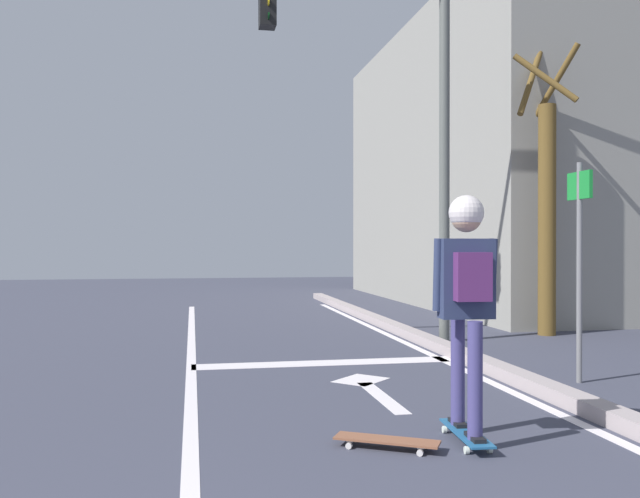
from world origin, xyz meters
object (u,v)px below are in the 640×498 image
at_px(traffic_signal_mast, 367,82).
at_px(roadside_tree, 547,204).
at_px(skateboard, 466,434).
at_px(street_sign_post, 579,240).
at_px(skater, 467,279).
at_px(spare_skateboard, 387,441).

xyz_separation_m(traffic_signal_mast, roadside_tree, (3.19, 0.42, -1.78)).
relative_size(skateboard, street_sign_post, 0.34).
bearing_deg(skater, roadside_tree, 55.80).
xyz_separation_m(spare_skateboard, street_sign_post, (2.73, 1.90, 1.50)).
distance_m(skater, traffic_signal_mast, 5.79).
relative_size(spare_skateboard, roadside_tree, 0.16).
relative_size(traffic_signal_mast, street_sign_post, 2.42).
relative_size(skater, street_sign_post, 0.75).
height_order(skateboard, spare_skateboard, skateboard).
relative_size(skater, roadside_tree, 0.37).
relative_size(spare_skateboard, traffic_signal_mast, 0.13).
relative_size(skateboard, skater, 0.45).
relative_size(skater, spare_skateboard, 2.34).
relative_size(spare_skateboard, street_sign_post, 0.32).
relative_size(skateboard, traffic_signal_mast, 0.14).
bearing_deg(traffic_signal_mast, spare_skateboard, -103.06).
distance_m(street_sign_post, roadside_tree, 4.03).
bearing_deg(traffic_signal_mast, skater, -96.17).
relative_size(skater, traffic_signal_mast, 0.31).
height_order(spare_skateboard, roadside_tree, roadside_tree).
height_order(skateboard, skater, skater).
height_order(traffic_signal_mast, street_sign_post, traffic_signal_mast).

